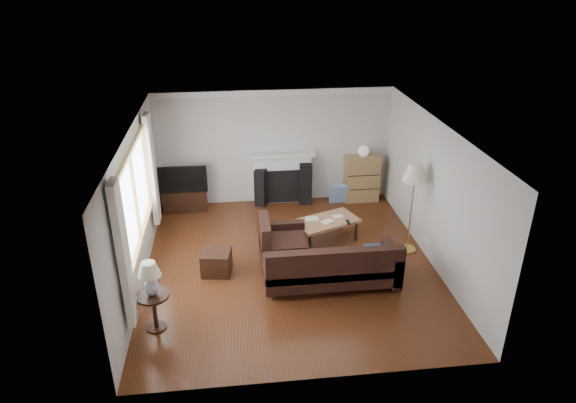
{
  "coord_description": "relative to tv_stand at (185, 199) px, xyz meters",
  "views": [
    {
      "loc": [
        -0.94,
        -7.68,
        4.88
      ],
      "look_at": [
        0.0,
        0.3,
        1.1
      ],
      "focal_mm": 32.0,
      "sensor_mm": 36.0,
      "label": 1
    }
  ],
  "objects": [
    {
      "name": "speaker_left",
      "position": [
        1.64,
        0.05,
        0.19
      ],
      "size": [
        0.33,
        0.35,
        0.83
      ],
      "primitive_type": "cube",
      "rotation": [
        0.0,
        0.0,
        -0.42
      ],
      "color": "black",
      "rests_on": "ground"
    },
    {
      "name": "sectional_sofa",
      "position": [
        2.56,
        -3.15,
        0.16
      ],
      "size": [
        2.39,
        1.75,
        0.77
      ],
      "primitive_type": "cube",
      "color": "black",
      "rests_on": "ground"
    },
    {
      "name": "fireplace",
      "position": [
        2.11,
        0.14,
        0.35
      ],
      "size": [
        1.4,
        0.26,
        1.15
      ],
      "primitive_type": "cube",
      "color": "white",
      "rests_on": "room"
    },
    {
      "name": "curtain_far",
      "position": [
        -0.44,
        -1.18,
        1.17
      ],
      "size": [
        0.1,
        0.35,
        2.1
      ],
      "primitive_type": "cube",
      "color": "beige",
      "rests_on": "room"
    },
    {
      "name": "coffee_table",
      "position": [
        2.76,
        -1.74,
        0.0
      ],
      "size": [
        1.33,
        1.03,
        0.46
      ],
      "primitive_type": "cube",
      "rotation": [
        0.0,
        0.0,
        0.38
      ],
      "color": "#A26F4D",
      "rests_on": "ground"
    },
    {
      "name": "side_table",
      "position": [
        -0.19,
        -3.98,
        0.07
      ],
      "size": [
        0.47,
        0.47,
        0.59
      ],
      "primitive_type": "cube",
      "color": "black",
      "rests_on": "ground"
    },
    {
      "name": "curtain_near",
      "position": [
        -0.44,
        -4.22,
        1.17
      ],
      "size": [
        0.1,
        0.35,
        2.1
      ],
      "primitive_type": "cube",
      "color": "beige",
      "rests_on": "room"
    },
    {
      "name": "television",
      "position": [
        0.0,
        0.0,
        0.52
      ],
      "size": [
        1.0,
        0.13,
        0.58
      ],
      "primitive_type": "imported",
      "color": "black",
      "rests_on": "tv_stand"
    },
    {
      "name": "table_lamp",
      "position": [
        -0.19,
        -3.98,
        0.62
      ],
      "size": [
        0.32,
        0.32,
        0.52
      ],
      "primitive_type": "cube",
      "color": "silver",
      "rests_on": "side_table"
    },
    {
      "name": "tv_stand",
      "position": [
        0.0,
        0.0,
        0.0
      ],
      "size": [
        0.91,
        0.41,
        0.46
      ],
      "primitive_type": "cube",
      "color": "black",
      "rests_on": "ground"
    },
    {
      "name": "globe_lamp",
      "position": [
        3.87,
        0.03,
        0.92
      ],
      "size": [
        0.24,
        0.24,
        0.24
      ],
      "primitive_type": "sphere",
      "color": "white",
      "rests_on": "bookshelf"
    },
    {
      "name": "footstool",
      "position": [
        0.68,
        -2.58,
        -0.03
      ],
      "size": [
        0.55,
        0.55,
        0.41
      ],
      "primitive_type": "cube",
      "rotation": [
        0.0,
        0.0,
        -0.15
      ],
      "color": "black",
      "rests_on": "ground"
    },
    {
      "name": "speaker_right",
      "position": [
        2.61,
        0.05,
        0.24
      ],
      "size": [
        0.26,
        0.31,
        0.93
      ],
      "primitive_type": "cube",
      "rotation": [
        0.0,
        0.0,
        -0.01
      ],
      "color": "black",
      "rests_on": "ground"
    },
    {
      "name": "window",
      "position": [
        -0.49,
        -2.7,
        1.32
      ],
      "size": [
        0.12,
        2.74,
        1.54
      ],
      "primitive_type": "cube",
      "color": "olive",
      "rests_on": "room"
    },
    {
      "name": "floor_lamp",
      "position": [
        4.18,
        -2.24,
        0.63
      ],
      "size": [
        0.49,
        0.49,
        1.72
      ],
      "primitive_type": "cube",
      "rotation": [
        0.0,
        0.0,
        0.12
      ],
      "color": "gold",
      "rests_on": "ground"
    },
    {
      "name": "room",
      "position": [
        1.96,
        -2.5,
        1.02
      ],
      "size": [
        5.1,
        5.6,
        2.54
      ],
      "color": "#4E2411",
      "rests_on": "ground"
    },
    {
      "name": "bookshelf",
      "position": [
        3.87,
        0.03,
        0.29
      ],
      "size": [
        0.75,
        0.36,
        1.03
      ],
      "primitive_type": "cube",
      "color": "olive",
      "rests_on": "ground"
    }
  ]
}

